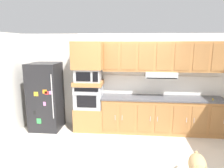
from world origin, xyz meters
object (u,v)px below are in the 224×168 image
Objects in this scene: refrigerator at (46,97)px; screwdriver at (213,99)px; dog at (198,167)px; microwave at (88,75)px; built_in_oven at (89,96)px.

screwdriver is (4.21, -0.06, 0.05)m from refrigerator.
microwave is at bearing -122.60° from dog.
refrigerator is 1.14m from built_in_oven.
screwdriver is at bearing -0.76° from refrigerator.
microwave reaches higher than screwdriver.
microwave is at bearing 3.40° from refrigerator.
built_in_oven is 0.56m from microwave.
refrigerator reaches higher than dog.
microwave is 0.73× the size of dog.
microwave reaches higher than dog.
dog is (2.09, -2.17, -1.02)m from microwave.
refrigerator is at bearing -176.60° from microwave.
built_in_oven is at bearing -122.59° from dog.
built_in_oven is 1.09× the size of microwave.
built_in_oven is 0.80× the size of dog.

